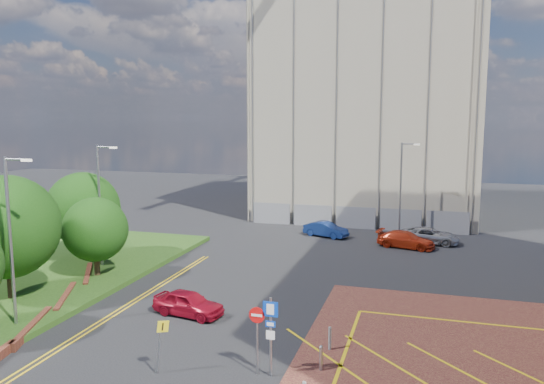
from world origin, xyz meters
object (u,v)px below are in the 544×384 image
at_px(warning_sign, 160,340).
at_px(car_blue_back, 326,229).
at_px(tree_d, 83,208).
at_px(lamp_left_near, 11,234).
at_px(lamp_left_far, 100,201).
at_px(lamp_back, 402,186).
at_px(car_silver_back, 429,236).
at_px(tree_b, 7,227).
at_px(car_red_left, 188,303).
at_px(tree_c, 95,229).
at_px(car_red_back, 406,240).
at_px(sign_cluster, 266,328).

relative_size(warning_sign, car_blue_back, 0.59).
height_order(warning_sign, car_blue_back, warning_sign).
distance_m(tree_d, lamp_left_near, 11.76).
bearing_deg(tree_d, lamp_left_far, -25.68).
distance_m(lamp_left_near, lamp_left_far, 10.20).
height_order(lamp_back, car_silver_back, lamp_back).
distance_m(tree_b, car_silver_back, 30.49).
distance_m(tree_b, lamp_back, 30.21).
bearing_deg(lamp_left_near, lamp_left_far, 101.31).
height_order(car_blue_back, car_silver_back, car_silver_back).
relative_size(tree_d, car_silver_back, 1.31).
relative_size(lamp_left_far, car_silver_back, 1.72).
distance_m(car_blue_back, car_silver_back, 8.45).
bearing_deg(car_red_left, tree_d, 67.62).
relative_size(tree_c, lamp_back, 0.61).
distance_m(lamp_left_near, car_blue_back, 26.41).
xyz_separation_m(tree_b, car_red_left, (10.11, 1.02, -3.59)).
bearing_deg(car_red_left, car_red_back, -19.80).
distance_m(tree_b, car_red_left, 10.78).
relative_size(tree_b, tree_d, 1.11).
bearing_deg(tree_c, car_blue_back, 54.12).
distance_m(lamp_left_near, sign_cluster, 13.04).
height_order(tree_d, warning_sign, tree_d).
relative_size(lamp_left_near, car_red_back, 1.80).
bearing_deg(warning_sign, lamp_back, 74.53).
bearing_deg(tree_d, car_red_back, 27.11).
relative_size(sign_cluster, car_red_back, 0.72).
relative_size(tree_b, lamp_left_far, 0.84).
bearing_deg(car_red_back, sign_cluster, -178.16).
relative_size(car_red_left, car_silver_back, 0.81).
bearing_deg(warning_sign, sign_cluster, 14.88).
distance_m(tree_d, warning_sign, 18.47).
bearing_deg(warning_sign, car_red_left, 105.54).
height_order(tree_d, car_red_back, tree_d).
height_order(tree_c, sign_cluster, tree_c).
xyz_separation_m(tree_c, tree_d, (-3.00, 3.00, 0.68)).
height_order(lamp_left_near, car_blue_back, lamp_left_near).
bearing_deg(car_red_left, lamp_back, -13.57).
xyz_separation_m(tree_d, car_blue_back, (14.52, 12.93, -3.24)).
bearing_deg(lamp_back, car_red_back, -81.14).
relative_size(tree_d, car_blue_back, 1.58).
relative_size(lamp_left_far, car_blue_back, 2.08).
xyz_separation_m(tree_d, lamp_back, (20.58, 15.00, 0.49)).
xyz_separation_m(lamp_left_near, car_red_back, (17.14, 21.87, -4.02)).
bearing_deg(tree_b, lamp_left_far, 81.23).
distance_m(lamp_back, warning_sign, 29.28).
relative_size(lamp_back, car_red_back, 1.80).
height_order(tree_d, car_red_left, tree_d).
relative_size(tree_c, lamp_left_near, 0.61).
xyz_separation_m(tree_c, warning_sign, (9.81, -10.07, -1.76)).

